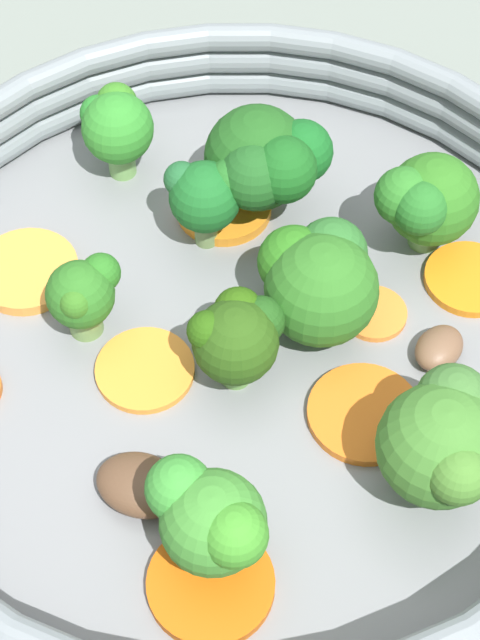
# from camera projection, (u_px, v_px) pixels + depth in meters

# --- Properties ---
(ground_plane) EXTENTS (4.00, 4.00, 0.00)m
(ground_plane) POSITION_uv_depth(u_px,v_px,m) (240.00, 363.00, 0.47)
(ground_plane) COLOR gray
(skillet) EXTENTS (0.31, 0.31, 0.02)m
(skillet) POSITION_uv_depth(u_px,v_px,m) (240.00, 352.00, 0.46)
(skillet) COLOR gray
(skillet) RESTS_ON ground_plane
(skillet_rim_wall) EXTENTS (0.33, 0.33, 0.04)m
(skillet_rim_wall) POSITION_uv_depth(u_px,v_px,m) (240.00, 313.00, 0.44)
(skillet_rim_wall) COLOR gray
(skillet_rim_wall) RESTS_ON skillet
(carrot_slice_0) EXTENTS (0.05, 0.05, 0.01)m
(carrot_slice_0) POSITION_uv_depth(u_px,v_px,m) (224.00, 207.00, 0.50)
(carrot_slice_0) COLOR orange
(carrot_slice_0) RESTS_ON skillet
(carrot_slice_1) EXTENTS (0.05, 0.05, 0.00)m
(carrot_slice_1) POSITION_uv_depth(u_px,v_px,m) (364.00, 413.00, 0.43)
(carrot_slice_1) COLOR orange
(carrot_slice_1) RESTS_ON skillet
(carrot_slice_2) EXTENTS (0.05, 0.05, 0.01)m
(carrot_slice_2) POSITION_uv_depth(u_px,v_px,m) (27.00, 271.00, 0.47)
(carrot_slice_2) COLOR #F8983C
(carrot_slice_2) RESTS_ON skillet
(carrot_slice_4) EXTENTS (0.04, 0.04, 0.00)m
(carrot_slice_4) POSITION_uv_depth(u_px,v_px,m) (374.00, 313.00, 0.46)
(carrot_slice_4) COLOR orange
(carrot_slice_4) RESTS_ON skillet
(carrot_slice_5) EXTENTS (0.06, 0.06, 0.00)m
(carrot_slice_5) POSITION_uv_depth(u_px,v_px,m) (217.00, 585.00, 0.39)
(carrot_slice_5) COLOR #DF5E0F
(carrot_slice_5) RESTS_ON skillet
(carrot_slice_6) EXTENTS (0.05, 0.05, 0.00)m
(carrot_slice_6) POSITION_uv_depth(u_px,v_px,m) (470.00, 279.00, 0.47)
(carrot_slice_6) COLOR orange
(carrot_slice_6) RESTS_ON skillet
(carrot_slice_7) EXTENTS (0.04, 0.04, 0.00)m
(carrot_slice_7) POSITION_uv_depth(u_px,v_px,m) (145.00, 370.00, 0.44)
(carrot_slice_7) COLOR orange
(carrot_slice_7) RESTS_ON skillet
(broccoli_floret_0) EXTENTS (0.03, 0.03, 0.04)m
(broccoli_floret_0) POSITION_uv_depth(u_px,v_px,m) (84.00, 291.00, 0.44)
(broccoli_floret_0) COLOR #769C52
(broccoli_floret_0) RESTS_ON skillet
(broccoli_floret_1) EXTENTS (0.04, 0.04, 0.05)m
(broccoli_floret_1) POSITION_uv_depth(u_px,v_px,m) (116.00, 125.00, 0.49)
(broccoli_floret_1) COLOR #71A758
(broccoli_floret_1) RESTS_ON skillet
(broccoli_floret_2) EXTENTS (0.06, 0.05, 0.05)m
(broccoli_floret_2) POSITION_uv_depth(u_px,v_px,m) (318.00, 279.00, 0.44)
(broccoli_floret_2) COLOR #78A758
(broccoli_floret_2) RESTS_ON skillet
(broccoli_floret_3) EXTENTS (0.04, 0.04, 0.04)m
(broccoli_floret_3) POSITION_uv_depth(u_px,v_px,m) (239.00, 336.00, 0.42)
(broccoli_floret_3) COLOR #639647
(broccoli_floret_3) RESTS_ON skillet
(broccoli_floret_4) EXTENTS (0.04, 0.05, 0.05)m
(broccoli_floret_4) POSITION_uv_depth(u_px,v_px,m) (205.00, 519.00, 0.37)
(broccoli_floret_4) COLOR #71A251
(broccoli_floret_4) RESTS_ON skillet
(broccoli_floret_5) EXTENTS (0.06, 0.05, 0.05)m
(broccoli_floret_5) POSITION_uv_depth(u_px,v_px,m) (270.00, 162.00, 0.47)
(broccoli_floret_5) COLOR #78A45A
(broccoli_floret_5) RESTS_ON skillet
(broccoli_floret_6) EXTENTS (0.05, 0.05, 0.05)m
(broccoli_floret_6) POSITION_uv_depth(u_px,v_px,m) (426.00, 201.00, 0.46)
(broccoli_floret_6) COLOR #75A255
(broccoli_floret_6) RESTS_ON skillet
(broccoli_floret_7) EXTENTS (0.03, 0.04, 0.05)m
(broccoli_floret_7) POSITION_uv_depth(u_px,v_px,m) (205.00, 193.00, 0.46)
(broccoli_floret_7) COLOR #6E884E
(broccoli_floret_7) RESTS_ON skillet
(broccoli_floret_8) EXTENTS (0.06, 0.05, 0.05)m
(broccoli_floret_8) POSITION_uv_depth(u_px,v_px,m) (443.00, 441.00, 0.39)
(broccoli_floret_8) COLOR #6CA44E
(broccoli_floret_8) RESTS_ON skillet
(mushroom_piece_0) EXTENTS (0.03, 0.03, 0.01)m
(mushroom_piece_0) POSITION_uv_depth(u_px,v_px,m) (439.00, 353.00, 0.44)
(mushroom_piece_0) COLOR brown
(mushroom_piece_0) RESTS_ON skillet
(mushroom_piece_1) EXTENTS (0.04, 0.04, 0.01)m
(mushroom_piece_1) POSITION_uv_depth(u_px,v_px,m) (141.00, 485.00, 0.41)
(mushroom_piece_1) COLOR brown
(mushroom_piece_1) RESTS_ON skillet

